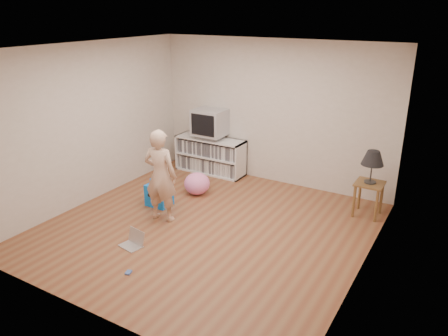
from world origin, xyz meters
The scene contains 13 objects.
ground centered at (0.00, 0.00, 0.00)m, with size 4.50×4.50×0.00m, color brown.
walls centered at (0.00, 0.00, 1.30)m, with size 4.52×4.52×2.60m.
ceiling centered at (0.00, 0.00, 2.60)m, with size 4.50×4.50×0.01m, color white.
media_unit centered at (-1.20, 2.04, 0.35)m, with size 1.40×0.45×0.70m.
dvd_deck centered at (-1.20, 2.02, 0.73)m, with size 0.45×0.35×0.07m, color gray.
crt_tv centered at (-1.20, 2.02, 1.02)m, with size 0.60×0.53×0.50m.
side_table centered at (1.94, 1.65, 0.42)m, with size 0.42×0.42×0.55m.
table_lamp centered at (1.94, 1.65, 0.94)m, with size 0.34×0.34×0.52m.
person centered at (-0.74, -0.10, 0.72)m, with size 0.52×0.34×1.44m, color #D6AE92.
laptop centered at (-0.60, -0.94, 0.06)m, with size 0.35×0.30×0.21m.
playing_cards centered at (-0.20, -1.49, 0.01)m, with size 0.07×0.09×0.02m, color #4567B9.
plush_blue centered at (-1.11, 0.28, 0.19)m, with size 0.39×0.34×0.44m.
plush_pink centered at (-0.83, 0.98, 0.19)m, with size 0.45×0.45×0.38m, color pink.
Camera 1 is at (3.17, -4.85, 3.10)m, focal length 35.00 mm.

